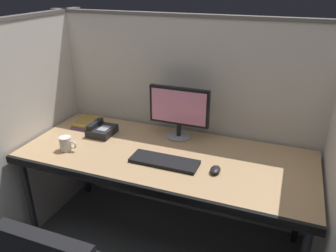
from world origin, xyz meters
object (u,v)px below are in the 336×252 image
at_px(desk, 165,161).
at_px(monitor_center, 179,109).
at_px(computer_mouse, 215,170).
at_px(desk_phone, 101,130).
at_px(keyboard_main, 164,161).
at_px(coffee_mug, 66,144).
at_px(book_stack, 87,123).

distance_m(desk, monitor_center, 0.38).
xyz_separation_m(computer_mouse, desk_phone, (-0.90, 0.21, 0.02)).
height_order(keyboard_main, computer_mouse, computer_mouse).
bearing_deg(keyboard_main, desk_phone, 159.61).
distance_m(desk, coffee_mug, 0.67).
relative_size(monitor_center, keyboard_main, 1.00).
relative_size(desk, monitor_center, 4.42).
relative_size(monitor_center, desk_phone, 2.26).
bearing_deg(coffee_mug, computer_mouse, 4.76).
relative_size(coffee_mug, desk_phone, 0.66).
height_order(desk, coffee_mug, coffee_mug).
bearing_deg(desk, book_stack, 163.41).
distance_m(desk, keyboard_main, 0.12).
distance_m(monitor_center, keyboard_main, 0.43).
bearing_deg(keyboard_main, computer_mouse, 1.10).
bearing_deg(book_stack, desk_phone, -27.22).
relative_size(monitor_center, coffee_mug, 3.41).
relative_size(computer_mouse, book_stack, 0.44).
xyz_separation_m(monitor_center, desk_phone, (-0.54, -0.16, -0.18)).
bearing_deg(desk_phone, computer_mouse, -13.09).
bearing_deg(computer_mouse, desk, 166.15).
bearing_deg(desk, keyboard_main, -69.38).
bearing_deg(desk, coffee_mug, -164.99).
bearing_deg(coffee_mug, book_stack, 104.09).
height_order(monitor_center, computer_mouse, monitor_center).
bearing_deg(book_stack, computer_mouse, -15.70).
xyz_separation_m(keyboard_main, coffee_mug, (-0.67, -0.08, 0.04)).
relative_size(desk, computer_mouse, 19.79).
bearing_deg(computer_mouse, desk_phone, 166.91).
relative_size(keyboard_main, computer_mouse, 4.48).
height_order(keyboard_main, coffee_mug, coffee_mug).
relative_size(desk, book_stack, 8.69).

